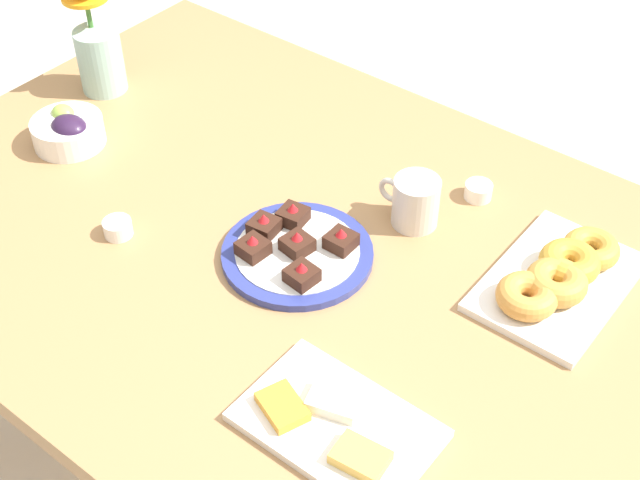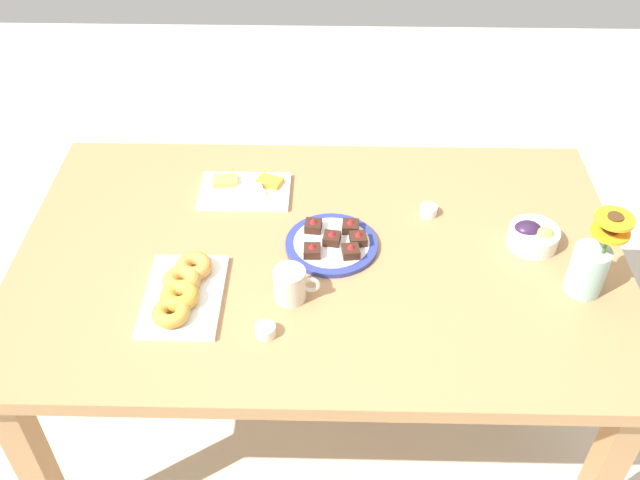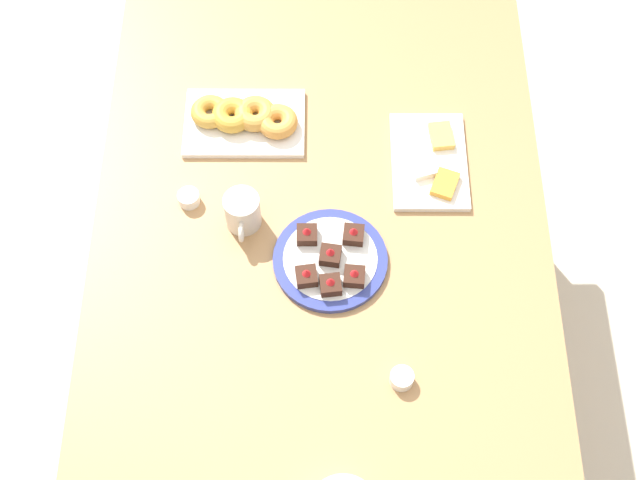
{
  "view_description": "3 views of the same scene",
  "coord_description": "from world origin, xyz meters",
  "px_view_note": "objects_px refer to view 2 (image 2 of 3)",
  "views": [
    {
      "loc": [
        -0.65,
        0.82,
        1.73
      ],
      "look_at": [
        0.0,
        0.0,
        0.78
      ],
      "focal_mm": 50.0,
      "sensor_mm": 36.0,
      "label": 1
    },
    {
      "loc": [
        0.03,
        -1.39,
        2.0
      ],
      "look_at": [
        0.0,
        0.0,
        0.78
      ],
      "focal_mm": 40.0,
      "sensor_mm": 36.0,
      "label": 2
    },
    {
      "loc": [
        0.92,
        0.0,
        2.43
      ],
      "look_at": [
        0.0,
        0.0,
        0.78
      ],
      "focal_mm": 50.0,
      "sensor_mm": 36.0,
      "label": 3
    }
  ],
  "objects_px": {
    "jam_cup_honey": "(428,210)",
    "dessert_plate": "(332,243)",
    "dining_table": "(320,275)",
    "flower_vase": "(590,265)",
    "grape_bowl": "(533,236)",
    "jam_cup_berry": "(265,330)",
    "cheese_platter": "(246,190)",
    "coffee_mug": "(291,284)",
    "croissant_platter": "(183,291)"
  },
  "relations": [
    {
      "from": "coffee_mug",
      "to": "cheese_platter",
      "type": "relative_size",
      "value": 0.44
    },
    {
      "from": "jam_cup_berry",
      "to": "dessert_plate",
      "type": "distance_m",
      "value": 0.35
    },
    {
      "from": "dining_table",
      "to": "jam_cup_berry",
      "type": "xyz_separation_m",
      "value": [
        -0.12,
        -0.29,
        0.1
      ]
    },
    {
      "from": "jam_cup_honey",
      "to": "cheese_platter",
      "type": "bearing_deg",
      "value": 170.43
    },
    {
      "from": "cheese_platter",
      "to": "flower_vase",
      "type": "distance_m",
      "value": 0.96
    },
    {
      "from": "jam_cup_honey",
      "to": "jam_cup_berry",
      "type": "height_order",
      "value": "same"
    },
    {
      "from": "cheese_platter",
      "to": "dessert_plate",
      "type": "distance_m",
      "value": 0.34
    },
    {
      "from": "croissant_platter",
      "to": "coffee_mug",
      "type": "bearing_deg",
      "value": 1.61
    },
    {
      "from": "dining_table",
      "to": "croissant_platter",
      "type": "distance_m",
      "value": 0.39
    },
    {
      "from": "cheese_platter",
      "to": "dessert_plate",
      "type": "bearing_deg",
      "value": -41.99
    },
    {
      "from": "jam_cup_honey",
      "to": "flower_vase",
      "type": "bearing_deg",
      "value": -38.85
    },
    {
      "from": "grape_bowl",
      "to": "croissant_platter",
      "type": "bearing_deg",
      "value": -166.26
    },
    {
      "from": "cheese_platter",
      "to": "dessert_plate",
      "type": "xyz_separation_m",
      "value": [
        0.25,
        -0.23,
        0.0
      ]
    },
    {
      "from": "coffee_mug",
      "to": "grape_bowl",
      "type": "xyz_separation_m",
      "value": [
        0.63,
        0.21,
        -0.02
      ]
    },
    {
      "from": "jam_cup_honey",
      "to": "dessert_plate",
      "type": "height_order",
      "value": "dessert_plate"
    },
    {
      "from": "dining_table",
      "to": "jam_cup_honey",
      "type": "bearing_deg",
      "value": 28.32
    },
    {
      "from": "grape_bowl",
      "to": "jam_cup_berry",
      "type": "xyz_separation_m",
      "value": [
        -0.68,
        -0.33,
        -0.01
      ]
    },
    {
      "from": "dining_table",
      "to": "cheese_platter",
      "type": "distance_m",
      "value": 0.35
    },
    {
      "from": "grape_bowl",
      "to": "coffee_mug",
      "type": "bearing_deg",
      "value": -161.47
    },
    {
      "from": "grape_bowl",
      "to": "flower_vase",
      "type": "relative_size",
      "value": 0.55
    },
    {
      "from": "grape_bowl",
      "to": "dining_table",
      "type": "bearing_deg",
      "value": -175.71
    },
    {
      "from": "grape_bowl",
      "to": "jam_cup_berry",
      "type": "relative_size",
      "value": 2.78
    },
    {
      "from": "cheese_platter",
      "to": "jam_cup_berry",
      "type": "relative_size",
      "value": 5.42
    },
    {
      "from": "dessert_plate",
      "to": "jam_cup_berry",
      "type": "bearing_deg",
      "value": -115.99
    },
    {
      "from": "dining_table",
      "to": "coffee_mug",
      "type": "xyz_separation_m",
      "value": [
        -0.07,
        -0.17,
        0.13
      ]
    },
    {
      "from": "dining_table",
      "to": "jam_cup_honey",
      "type": "distance_m",
      "value": 0.35
    },
    {
      "from": "coffee_mug",
      "to": "flower_vase",
      "type": "distance_m",
      "value": 0.73
    },
    {
      "from": "cheese_platter",
      "to": "croissant_platter",
      "type": "relative_size",
      "value": 0.93
    },
    {
      "from": "grape_bowl",
      "to": "jam_cup_berry",
      "type": "distance_m",
      "value": 0.76
    },
    {
      "from": "coffee_mug",
      "to": "flower_vase",
      "type": "height_order",
      "value": "flower_vase"
    },
    {
      "from": "dining_table",
      "to": "cheese_platter",
      "type": "height_order",
      "value": "cheese_platter"
    },
    {
      "from": "dessert_plate",
      "to": "dining_table",
      "type": "bearing_deg",
      "value": -147.74
    },
    {
      "from": "grape_bowl",
      "to": "jam_cup_berry",
      "type": "bearing_deg",
      "value": -153.89
    },
    {
      "from": "jam_cup_berry",
      "to": "dessert_plate",
      "type": "height_order",
      "value": "dessert_plate"
    },
    {
      "from": "coffee_mug",
      "to": "dessert_plate",
      "type": "bearing_deg",
      "value": 62.16
    },
    {
      "from": "coffee_mug",
      "to": "dessert_plate",
      "type": "relative_size",
      "value": 0.46
    },
    {
      "from": "grape_bowl",
      "to": "dessert_plate",
      "type": "bearing_deg",
      "value": -177.66
    },
    {
      "from": "jam_cup_honey",
      "to": "jam_cup_berry",
      "type": "bearing_deg",
      "value": -132.75
    },
    {
      "from": "coffee_mug",
      "to": "jam_cup_berry",
      "type": "relative_size",
      "value": 2.37
    },
    {
      "from": "dessert_plate",
      "to": "flower_vase",
      "type": "relative_size",
      "value": 1.01
    },
    {
      "from": "cheese_platter",
      "to": "jam_cup_berry",
      "type": "xyz_separation_m",
      "value": [
        0.1,
        -0.54,
        0.0
      ]
    },
    {
      "from": "jam_cup_berry",
      "to": "jam_cup_honey",
      "type": "bearing_deg",
      "value": 47.25
    },
    {
      "from": "jam_cup_honey",
      "to": "jam_cup_berry",
      "type": "xyz_separation_m",
      "value": [
        -0.42,
        -0.45,
        0.0
      ]
    },
    {
      "from": "jam_cup_berry",
      "to": "grape_bowl",
      "type": "bearing_deg",
      "value": 26.11
    },
    {
      "from": "jam_cup_honey",
      "to": "dessert_plate",
      "type": "distance_m",
      "value": 0.3
    },
    {
      "from": "cheese_platter",
      "to": "coffee_mug",
      "type": "bearing_deg",
      "value": -69.79
    },
    {
      "from": "coffee_mug",
      "to": "flower_vase",
      "type": "bearing_deg",
      "value": 3.37
    },
    {
      "from": "grape_bowl",
      "to": "jam_cup_honey",
      "type": "distance_m",
      "value": 0.29
    },
    {
      "from": "croissant_platter",
      "to": "jam_cup_berry",
      "type": "distance_m",
      "value": 0.24
    },
    {
      "from": "dining_table",
      "to": "dessert_plate",
      "type": "distance_m",
      "value": 0.1
    }
  ]
}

